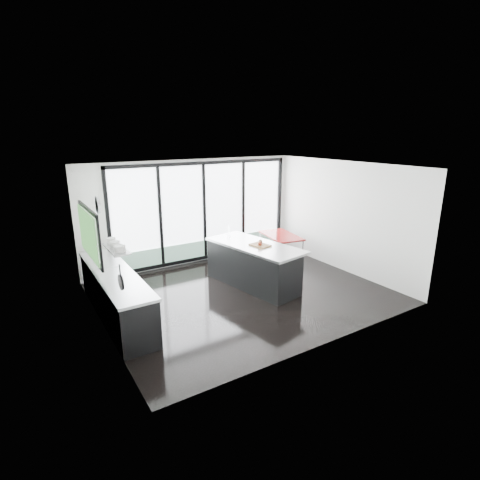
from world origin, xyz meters
TOP-DOWN VIEW (x-y plane):
  - floor at (0.00, 0.00)m, footprint 6.00×5.00m
  - ceiling at (0.00, 0.00)m, footprint 6.00×5.00m
  - wall_back at (0.27, 2.47)m, footprint 6.00×0.09m
  - wall_front at (0.00, -2.50)m, footprint 6.00×0.00m
  - wall_left at (-2.97, 0.27)m, footprint 0.26×5.00m
  - wall_right at (3.00, 0.00)m, footprint 0.00×5.00m
  - counter_cabinets at (-2.67, 0.40)m, footprint 0.69×3.24m
  - island at (0.43, 0.28)m, footprint 1.43×2.56m
  - bar_stool_near at (0.84, -0.28)m, footprint 0.48×0.48m
  - bar_stool_far at (0.79, 0.61)m, footprint 0.45×0.45m
  - red_table at (2.12, 1.37)m, footprint 1.00×1.47m

SIDE VIEW (x-z plane):
  - floor at x=0.00m, z-range 0.00..0.00m
  - bar_stool_far at x=0.79m, z-range 0.00..0.63m
  - bar_stool_near at x=0.84m, z-range 0.00..0.66m
  - red_table at x=2.12m, z-range 0.00..0.72m
  - counter_cabinets at x=-2.67m, z-range -0.22..1.14m
  - island at x=0.43m, z-range -0.14..1.15m
  - wall_back at x=0.27m, z-range -0.13..2.67m
  - wall_front at x=0.00m, z-range 0.00..2.80m
  - wall_right at x=3.00m, z-range 0.00..2.80m
  - wall_left at x=-2.97m, z-range 0.16..2.96m
  - ceiling at x=0.00m, z-range 2.80..2.80m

